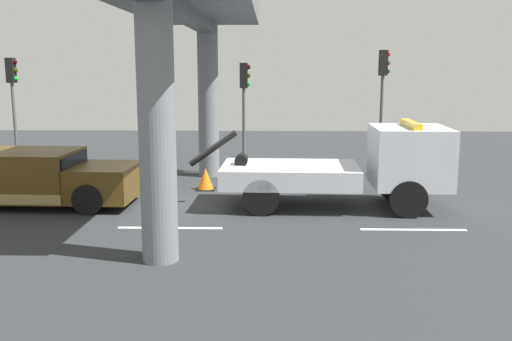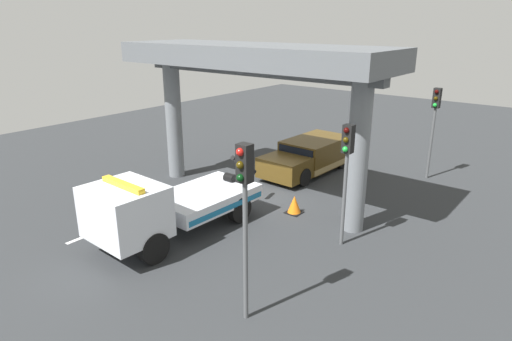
{
  "view_description": "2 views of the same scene",
  "coord_description": "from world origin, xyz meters",
  "px_view_note": "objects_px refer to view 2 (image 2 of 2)",
  "views": [
    {
      "loc": [
        2.48,
        -15.87,
        3.9
      ],
      "look_at": [
        2.1,
        -0.93,
        1.21
      ],
      "focal_mm": 39.92,
      "sensor_mm": 36.0,
      "label": 1
    },
    {
      "loc": [
        13.72,
        11.02,
        7.11
      ],
      "look_at": [
        0.92,
        0.79,
        1.58
      ],
      "focal_mm": 31.09,
      "sensor_mm": 36.0,
      "label": 2
    }
  ],
  "objects_px": {
    "tow_truck_white": "(162,206)",
    "traffic_light_near": "(435,114)",
    "traffic_light_mid": "(244,196)",
    "traffic_cone_orange": "(294,205)",
    "traffic_light_far": "(347,159)",
    "towed_van_green": "(309,157)"
  },
  "relations": [
    {
      "from": "towed_van_green",
      "to": "traffic_cone_orange",
      "type": "distance_m",
      "value": 5.18
    },
    {
      "from": "traffic_light_mid",
      "to": "tow_truck_white",
      "type": "bearing_deg",
      "value": -107.43
    },
    {
      "from": "traffic_light_far",
      "to": "towed_van_green",
      "type": "bearing_deg",
      "value": -139.63
    },
    {
      "from": "tow_truck_white",
      "to": "traffic_light_mid",
      "type": "relative_size",
      "value": 1.6
    },
    {
      "from": "towed_van_green",
      "to": "traffic_cone_orange",
      "type": "xyz_separation_m",
      "value": [
        4.64,
        2.26,
        -0.44
      ]
    },
    {
      "from": "traffic_light_mid",
      "to": "traffic_cone_orange",
      "type": "relative_size",
      "value": 6.38
    },
    {
      "from": "traffic_light_far",
      "to": "traffic_cone_orange",
      "type": "relative_size",
      "value": 5.74
    },
    {
      "from": "traffic_light_near",
      "to": "towed_van_green",
      "type": "bearing_deg",
      "value": -61.19
    },
    {
      "from": "towed_van_green",
      "to": "traffic_light_mid",
      "type": "relative_size",
      "value": 1.16
    },
    {
      "from": "traffic_light_mid",
      "to": "traffic_light_far",
      "type": "bearing_deg",
      "value": 180.0
    },
    {
      "from": "traffic_cone_orange",
      "to": "traffic_light_far",
      "type": "bearing_deg",
      "value": 66.65
    },
    {
      "from": "traffic_light_near",
      "to": "traffic_light_mid",
      "type": "height_order",
      "value": "traffic_light_mid"
    },
    {
      "from": "traffic_light_far",
      "to": "tow_truck_white",
      "type": "bearing_deg",
      "value": -55.17
    },
    {
      "from": "traffic_cone_orange",
      "to": "traffic_light_mid",
      "type": "bearing_deg",
      "value": 23.46
    },
    {
      "from": "traffic_light_near",
      "to": "traffic_cone_orange",
      "type": "xyz_separation_m",
      "value": [
        7.35,
        -2.67,
        -2.78
      ]
    },
    {
      "from": "traffic_light_near",
      "to": "traffic_light_far",
      "type": "xyz_separation_m",
      "value": [
        8.5,
        0.0,
        -0.13
      ]
    },
    {
      "from": "tow_truck_white",
      "to": "traffic_light_mid",
      "type": "xyz_separation_m",
      "value": [
        1.55,
        4.95,
        2.1
      ]
    },
    {
      "from": "towed_van_green",
      "to": "traffic_cone_orange",
      "type": "bearing_deg",
      "value": 25.92
    },
    {
      "from": "tow_truck_white",
      "to": "traffic_light_near",
      "type": "bearing_deg",
      "value": 157.49
    },
    {
      "from": "tow_truck_white",
      "to": "traffic_light_mid",
      "type": "height_order",
      "value": "traffic_light_mid"
    },
    {
      "from": "traffic_light_near",
      "to": "traffic_light_mid",
      "type": "relative_size",
      "value": 0.94
    },
    {
      "from": "traffic_light_near",
      "to": "traffic_light_far",
      "type": "relative_size",
      "value": 1.04
    }
  ]
}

